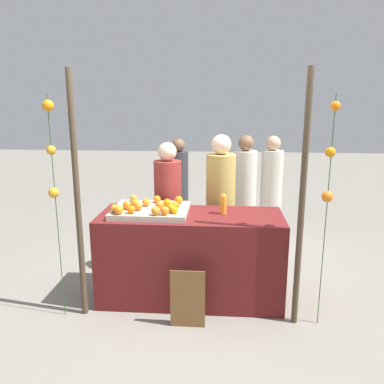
# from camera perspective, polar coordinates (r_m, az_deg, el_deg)

# --- Properties ---
(ground_plane) EXTENTS (24.00, 24.00, 0.00)m
(ground_plane) POSITION_cam_1_polar(r_m,az_deg,el_deg) (4.31, -0.16, -15.07)
(ground_plane) COLOR gray
(stall_counter) EXTENTS (1.87, 0.74, 0.92)m
(stall_counter) POSITION_cam_1_polar(r_m,az_deg,el_deg) (4.11, -0.17, -9.45)
(stall_counter) COLOR #5B1919
(stall_counter) RESTS_ON ground_plane
(orange_tray) EXTENTS (0.76, 0.62, 0.06)m
(orange_tray) POSITION_cam_1_polar(r_m,az_deg,el_deg) (4.01, -6.05, -2.73)
(orange_tray) COLOR #B2AD99
(orange_tray) RESTS_ON stall_counter
(orange_0) EXTENTS (0.08, 0.08, 0.08)m
(orange_0) POSITION_cam_1_polar(r_m,az_deg,el_deg) (3.82, -8.90, -2.53)
(orange_0) COLOR orange
(orange_0) RESTS_ON orange_tray
(orange_1) EXTENTS (0.08, 0.08, 0.08)m
(orange_1) POSITION_cam_1_polar(r_m,az_deg,el_deg) (4.05, -6.75, -1.52)
(orange_1) COLOR orange
(orange_1) RESTS_ON orange_tray
(orange_2) EXTENTS (0.08, 0.08, 0.08)m
(orange_2) POSITION_cam_1_polar(r_m,az_deg,el_deg) (3.89, -2.50, -2.04)
(orange_2) COLOR orange
(orange_2) RESTS_ON orange_tray
(orange_3) EXTENTS (0.08, 0.08, 0.08)m
(orange_3) POSITION_cam_1_polar(r_m,az_deg,el_deg) (3.91, -7.88, -2.14)
(orange_3) COLOR orange
(orange_3) RESTS_ON orange_tray
(orange_4) EXTENTS (0.09, 0.09, 0.09)m
(orange_4) POSITION_cam_1_polar(r_m,az_deg,el_deg) (3.97, -9.52, -1.90)
(orange_4) COLOR orange
(orange_4) RESTS_ON orange_tray
(orange_5) EXTENTS (0.09, 0.09, 0.09)m
(orange_5) POSITION_cam_1_polar(r_m,az_deg,el_deg) (3.92, -4.78, -1.94)
(orange_5) COLOR orange
(orange_5) RESTS_ON orange_tray
(orange_6) EXTENTS (0.09, 0.09, 0.09)m
(orange_6) POSITION_cam_1_polar(r_m,az_deg,el_deg) (3.81, -10.71, -2.57)
(orange_6) COLOR orange
(orange_6) RESTS_ON orange_tray
(orange_7) EXTENTS (0.09, 0.09, 0.09)m
(orange_7) POSITION_cam_1_polar(r_m,az_deg,el_deg) (3.99, -8.32, -1.73)
(orange_7) COLOR orange
(orange_7) RESTS_ON orange_tray
(orange_8) EXTENTS (0.08, 0.08, 0.08)m
(orange_8) POSITION_cam_1_polar(r_m,az_deg,el_deg) (4.03, -3.65, -1.56)
(orange_8) COLOR orange
(orange_8) RESTS_ON orange_tray
(orange_9) EXTENTS (0.07, 0.07, 0.07)m
(orange_9) POSITION_cam_1_polar(r_m,az_deg,el_deg) (4.27, -8.56, -0.88)
(orange_9) COLOR orange
(orange_9) RESTS_ON orange_tray
(orange_10) EXTENTS (0.08, 0.08, 0.08)m
(orange_10) POSITION_cam_1_polar(r_m,az_deg,el_deg) (4.18, -5.15, -1.04)
(orange_10) COLOR orange
(orange_10) RESTS_ON orange_tray
(orange_11) EXTENTS (0.08, 0.08, 0.08)m
(orange_11) POSITION_cam_1_polar(r_m,az_deg,el_deg) (3.83, -3.03, -2.38)
(orange_11) COLOR orange
(orange_11) RESTS_ON orange_tray
(orange_12) EXTENTS (0.08, 0.08, 0.08)m
(orange_12) POSITION_cam_1_polar(r_m,az_deg,el_deg) (3.88, -11.34, -2.38)
(orange_12) COLOR orange
(orange_12) RESTS_ON orange_tray
(orange_13) EXTENTS (0.09, 0.09, 0.09)m
(orange_13) POSITION_cam_1_polar(r_m,az_deg,el_deg) (4.11, -1.96, -1.20)
(orange_13) COLOR orange
(orange_13) RESTS_ON orange_tray
(orange_14) EXTENTS (0.09, 0.09, 0.09)m
(orange_14) POSITION_cam_1_polar(r_m,az_deg,el_deg) (3.73, -5.37, -2.74)
(orange_14) COLOR orange
(orange_14) RESTS_ON orange_tray
(orange_15) EXTENTS (0.08, 0.08, 0.08)m
(orange_15) POSITION_cam_1_polar(r_m,az_deg,el_deg) (3.73, -4.04, -2.74)
(orange_15) COLOR orange
(orange_15) RESTS_ON orange_tray
(orange_16) EXTENTS (0.07, 0.07, 0.07)m
(orange_16) POSITION_cam_1_polar(r_m,az_deg,el_deg) (3.77, -2.61, -2.67)
(orange_16) COLOR orange
(orange_16) RESTS_ON orange_tray
(juice_bottle) EXTENTS (0.06, 0.06, 0.21)m
(juice_bottle) POSITION_cam_1_polar(r_m,az_deg,el_deg) (3.96, 4.63, -1.86)
(juice_bottle) COLOR orange
(juice_bottle) RESTS_ON stall_counter
(chalkboard_sign) EXTENTS (0.32, 0.03, 0.57)m
(chalkboard_sign) POSITION_cam_1_polar(r_m,az_deg,el_deg) (3.69, -0.64, -15.47)
(chalkboard_sign) COLOR brown
(chalkboard_sign) RESTS_ON ground_plane
(vendor_left) EXTENTS (0.32, 0.32, 1.59)m
(vendor_left) POSITION_cam_1_polar(r_m,az_deg,el_deg) (4.59, -3.51, -3.27)
(vendor_left) COLOR maroon
(vendor_left) RESTS_ON ground_plane
(vendor_right) EXTENTS (0.34, 0.34, 1.68)m
(vendor_right) POSITION_cam_1_polar(r_m,az_deg,el_deg) (4.57, 4.16, -2.82)
(vendor_right) COLOR tan
(vendor_right) RESTS_ON ground_plane
(crowd_person_0) EXTENTS (0.32, 0.32, 1.59)m
(crowd_person_0) POSITION_cam_1_polar(r_m,az_deg,el_deg) (5.47, 7.71, -0.63)
(crowd_person_0) COLOR beige
(crowd_person_0) RESTS_ON ground_plane
(crowd_person_1) EXTENTS (0.30, 0.30, 1.49)m
(crowd_person_1) POSITION_cam_1_polar(r_m,az_deg,el_deg) (6.02, -1.96, 0.29)
(crowd_person_1) COLOR #333338
(crowd_person_1) RESTS_ON ground_plane
(crowd_person_2) EXTENTS (0.31, 0.31, 1.56)m
(crowd_person_2) POSITION_cam_1_polar(r_m,az_deg,el_deg) (5.81, 11.50, -0.12)
(crowd_person_2) COLOR beige
(crowd_person_2) RESTS_ON ground_plane
(canopy_post_left) EXTENTS (0.06, 0.06, 2.32)m
(canopy_post_left) POSITION_cam_1_polar(r_m,az_deg,el_deg) (3.73, -16.46, -1.00)
(canopy_post_left) COLOR #473828
(canopy_post_left) RESTS_ON ground_plane
(canopy_post_right) EXTENTS (0.06, 0.06, 2.32)m
(canopy_post_right) POSITION_cam_1_polar(r_m,az_deg,el_deg) (3.55, 15.82, -1.65)
(canopy_post_right) COLOR #473828
(canopy_post_right) RESTS_ON ground_plane
(garland_strand_left) EXTENTS (0.11, 0.10, 2.10)m
(garland_strand_left) POSITION_cam_1_polar(r_m,az_deg,el_deg) (3.67, -19.96, 5.58)
(garland_strand_left) COLOR #2D4C23
(garland_strand_left) RESTS_ON ground_plane
(garland_strand_right) EXTENTS (0.10, 0.11, 2.10)m
(garland_strand_right) POSITION_cam_1_polar(r_m,az_deg,el_deg) (3.54, 19.57, 3.67)
(garland_strand_right) COLOR #2D4C23
(garland_strand_right) RESTS_ON ground_plane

